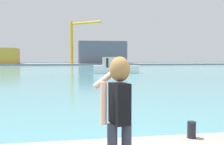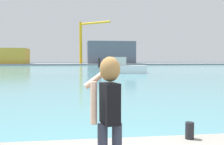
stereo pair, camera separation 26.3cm
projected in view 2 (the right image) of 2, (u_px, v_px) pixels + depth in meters
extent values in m
plane|color=#334751|center=(82.00, 69.00, 53.12)|extent=(220.00, 220.00, 0.00)
cube|color=#599EA8|center=(82.00, 69.00, 55.10)|extent=(140.00, 100.00, 0.02)
cube|color=gray|center=(80.00, 64.00, 94.69)|extent=(140.00, 20.00, 0.50)
cube|color=black|center=(110.00, 103.00, 3.52)|extent=(0.27, 0.37, 0.56)
sphere|color=#E0B293|center=(110.00, 70.00, 3.50)|extent=(0.22, 0.22, 0.22)
ellipsoid|color=olive|center=(110.00, 69.00, 3.48)|extent=(0.28, 0.26, 0.34)
cylinder|color=#E0B293|center=(94.00, 103.00, 3.49)|extent=(0.09, 0.09, 0.58)
cylinder|color=#E0B293|center=(101.00, 75.00, 3.69)|extent=(0.53, 0.19, 0.40)
cube|color=black|center=(99.00, 63.00, 3.80)|extent=(0.03, 0.07, 0.14)
cylinder|color=black|center=(190.00, 131.00, 5.49)|extent=(0.18, 0.18, 0.36)
cube|color=white|center=(124.00, 69.00, 39.02)|extent=(6.96, 2.82, 1.17)
cube|color=silver|center=(118.00, 61.00, 38.95)|extent=(2.53, 1.79, 1.28)
cube|color=gold|center=(6.00, 56.00, 87.74)|extent=(14.40, 9.18, 5.26)
cube|color=slate|center=(110.00, 53.00, 95.82)|extent=(17.04, 11.44, 7.96)
cylinder|color=yellow|center=(81.00, 43.00, 90.45)|extent=(1.00, 1.00, 14.59)
cylinder|color=yellow|center=(95.00, 23.00, 86.86)|extent=(9.88, 8.34, 0.70)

